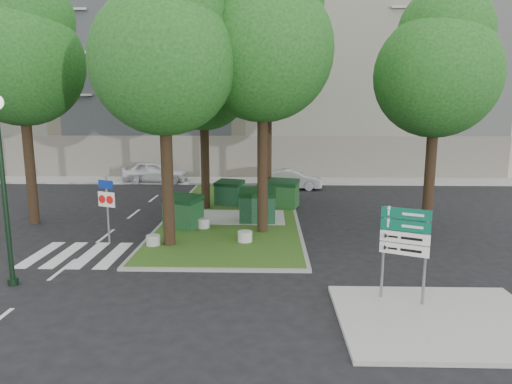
{
  "coord_description": "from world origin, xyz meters",
  "views": [
    {
      "loc": [
        2.24,
        -14.09,
        5.19
      ],
      "look_at": [
        1.76,
        3.35,
        2.0
      ],
      "focal_mm": 32.0,
      "sensor_mm": 36.0,
      "label": 1
    }
  ],
  "objects_px": {
    "dumpster_d": "(283,194)",
    "litter_bin": "(261,196)",
    "directional_sign": "(405,240)",
    "bollard_right": "(245,236)",
    "dumpster_c": "(258,206)",
    "tree_median_near_right": "(265,36)",
    "traffic_sign_pole": "(107,200)",
    "bollard_mid": "(203,223)",
    "tree_median_near_left": "(166,48)",
    "car_silver": "(292,179)",
    "tree_median_far": "(270,51)",
    "dumpster_a": "(183,212)",
    "bollard_left": "(153,240)",
    "tree_street_left": "(22,51)",
    "car_white": "(156,172)",
    "dumpster_b": "(229,193)",
    "tree_street_right": "(439,64)",
    "street_lamp": "(2,168)",
    "tree_median_mid": "(205,72)"
  },
  "relations": [
    {
      "from": "tree_median_far",
      "to": "traffic_sign_pole",
      "type": "xyz_separation_m",
      "value": [
        -6.28,
        -9.06,
        -6.62
      ]
    },
    {
      "from": "dumpster_a",
      "to": "bollard_right",
      "type": "xyz_separation_m",
      "value": [
        2.79,
        -2.11,
        -0.48
      ]
    },
    {
      "from": "traffic_sign_pole",
      "to": "dumpster_c",
      "type": "bearing_deg",
      "value": 52.31
    },
    {
      "from": "car_white",
      "to": "dumpster_c",
      "type": "bearing_deg",
      "value": -146.16
    },
    {
      "from": "tree_median_near_right",
      "to": "car_silver",
      "type": "relative_size",
      "value": 2.92
    },
    {
      "from": "directional_sign",
      "to": "dumpster_b",
      "type": "bearing_deg",
      "value": 139.61
    },
    {
      "from": "tree_street_right",
      "to": "bollard_left",
      "type": "height_order",
      "value": "tree_street_right"
    },
    {
      "from": "bollard_mid",
      "to": "directional_sign",
      "type": "height_order",
      "value": "directional_sign"
    },
    {
      "from": "dumpster_a",
      "to": "car_white",
      "type": "distance_m",
      "value": 13.44
    },
    {
      "from": "traffic_sign_pole",
      "to": "bollard_left",
      "type": "bearing_deg",
      "value": 5.77
    },
    {
      "from": "tree_median_near_right",
      "to": "dumpster_c",
      "type": "bearing_deg",
      "value": 101.84
    },
    {
      "from": "bollard_left",
      "to": "bollard_mid",
      "type": "height_order",
      "value": "bollard_mid"
    },
    {
      "from": "tree_median_near_left",
      "to": "dumpster_b",
      "type": "height_order",
      "value": "tree_median_near_left"
    },
    {
      "from": "tree_street_left",
      "to": "car_white",
      "type": "xyz_separation_m",
      "value": [
        2.63,
        11.73,
        -6.87
      ]
    },
    {
      "from": "litter_bin",
      "to": "tree_median_far",
      "type": "bearing_deg",
      "value": 75.63
    },
    {
      "from": "dumpster_d",
      "to": "directional_sign",
      "type": "distance_m",
      "value": 12.17
    },
    {
      "from": "tree_median_near_right",
      "to": "car_white",
      "type": "relative_size",
      "value": 2.51
    },
    {
      "from": "bollard_mid",
      "to": "tree_street_left",
      "type": "bearing_deg",
      "value": 172.31
    },
    {
      "from": "tree_median_near_right",
      "to": "traffic_sign_pole",
      "type": "relative_size",
      "value": 4.32
    },
    {
      "from": "bollard_left",
      "to": "traffic_sign_pole",
      "type": "distance_m",
      "value": 2.43
    },
    {
      "from": "tree_median_far",
      "to": "car_white",
      "type": "bearing_deg",
      "value": 144.62
    },
    {
      "from": "bollard_right",
      "to": "directional_sign",
      "type": "bearing_deg",
      "value": -50.31
    },
    {
      "from": "tree_median_near_left",
      "to": "tree_median_mid",
      "type": "distance_m",
      "value": 6.53
    },
    {
      "from": "bollard_right",
      "to": "car_white",
      "type": "relative_size",
      "value": 0.12
    },
    {
      "from": "tree_median_near_right",
      "to": "dumpster_b",
      "type": "distance_m",
      "value": 9.19
    },
    {
      "from": "bollard_right",
      "to": "dumpster_c",
      "type": "bearing_deg",
      "value": 82.66
    },
    {
      "from": "bollard_left",
      "to": "car_white",
      "type": "distance_m",
      "value": 15.83
    },
    {
      "from": "dumpster_a",
      "to": "car_white",
      "type": "relative_size",
      "value": 0.41
    },
    {
      "from": "dumpster_d",
      "to": "litter_bin",
      "type": "relative_size",
      "value": 2.43
    },
    {
      "from": "dumpster_d",
      "to": "bollard_mid",
      "type": "height_order",
      "value": "dumpster_d"
    },
    {
      "from": "dumpster_d",
      "to": "traffic_sign_pole",
      "type": "bearing_deg",
      "value": -121.31
    },
    {
      "from": "dumpster_a",
      "to": "dumpster_d",
      "type": "distance_m",
      "value": 6.17
    },
    {
      "from": "dumpster_c",
      "to": "street_lamp",
      "type": "relative_size",
      "value": 0.3
    },
    {
      "from": "car_white",
      "to": "car_silver",
      "type": "height_order",
      "value": "car_white"
    },
    {
      "from": "bollard_mid",
      "to": "car_silver",
      "type": "height_order",
      "value": "car_silver"
    },
    {
      "from": "dumpster_a",
      "to": "bollard_left",
      "type": "height_order",
      "value": "dumpster_a"
    },
    {
      "from": "tree_street_right",
      "to": "dumpster_a",
      "type": "bearing_deg",
      "value": 179.96
    },
    {
      "from": "dumpster_d",
      "to": "directional_sign",
      "type": "bearing_deg",
      "value": -60.08
    },
    {
      "from": "dumpster_d",
      "to": "car_silver",
      "type": "relative_size",
      "value": 0.46
    },
    {
      "from": "tree_median_near_left",
      "to": "bollard_right",
      "type": "height_order",
      "value": "tree_median_near_left"
    },
    {
      "from": "tree_median_far",
      "to": "dumpster_b",
      "type": "xyz_separation_m",
      "value": [
        -2.13,
        -2.17,
        -7.56
      ]
    },
    {
      "from": "tree_median_near_left",
      "to": "bollard_mid",
      "type": "relative_size",
      "value": 18.08
    },
    {
      "from": "tree_median_mid",
      "to": "bollard_mid",
      "type": "relative_size",
      "value": 17.16
    },
    {
      "from": "traffic_sign_pole",
      "to": "car_white",
      "type": "height_order",
      "value": "traffic_sign_pole"
    },
    {
      "from": "tree_median_mid",
      "to": "bollard_right",
      "type": "height_order",
      "value": "tree_median_mid"
    },
    {
      "from": "bollard_left",
      "to": "car_white",
      "type": "relative_size",
      "value": 0.12
    },
    {
      "from": "tree_median_far",
      "to": "tree_median_near_left",
      "type": "bearing_deg",
      "value": -111.28
    },
    {
      "from": "tree_median_near_left",
      "to": "litter_bin",
      "type": "relative_size",
      "value": 14.03
    },
    {
      "from": "tree_street_right",
      "to": "street_lamp",
      "type": "relative_size",
      "value": 1.8
    },
    {
      "from": "bollard_mid",
      "to": "dumpster_a",
      "type": "bearing_deg",
      "value": 175.68
    }
  ]
}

